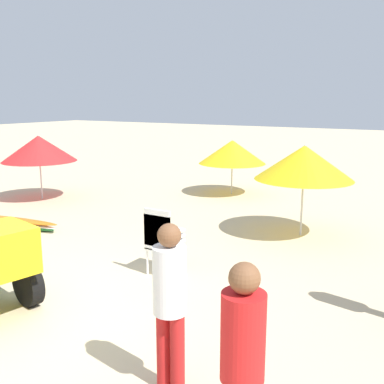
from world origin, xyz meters
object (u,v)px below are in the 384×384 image
lifeguard_near_left (242,359)px  beach_umbrella_far (39,148)px  beach_umbrella_mid (304,162)px  surfboard_pile (16,222)px  beach_umbrella_left (232,152)px  stacked_plastic_chairs (162,236)px  lifeguard_near_center (170,297)px

lifeguard_near_left → beach_umbrella_far: 10.61m
beach_umbrella_mid → surfboard_pile: bearing=-154.1°
surfboard_pile → beach_umbrella_far: 3.20m
beach_umbrella_left → lifeguard_near_left: bearing=-63.5°
stacked_plastic_chairs → lifeguard_near_left: 4.05m
stacked_plastic_chairs → beach_umbrella_mid: bearing=69.0°
beach_umbrella_left → beach_umbrella_far: bearing=-141.7°
lifeguard_near_left → beach_umbrella_mid: (-1.51, 6.20, 0.55)m
lifeguard_near_left → beach_umbrella_mid: bearing=103.7°
stacked_plastic_chairs → beach_umbrella_left: beach_umbrella_left is taller
surfboard_pile → beach_umbrella_mid: (5.55, 2.70, 1.41)m
lifeguard_near_left → beach_umbrella_left: size_ratio=0.86×
lifeguard_near_left → beach_umbrella_far: (-8.89, 5.77, 0.46)m
beach_umbrella_far → beach_umbrella_left: bearing=38.3°
stacked_plastic_chairs → lifeguard_near_left: bearing=-46.8°
lifeguard_near_left → beach_umbrella_left: (-4.58, 9.18, 0.28)m
surfboard_pile → beach_umbrella_far: bearing=128.7°
stacked_plastic_chairs → beach_umbrella_far: (-6.13, 2.83, 0.79)m
beach_umbrella_far → beach_umbrella_mid: bearing=3.3°
surfboard_pile → beach_umbrella_far: size_ratio=1.23×
surfboard_pile → beach_umbrella_mid: bearing=25.9°
lifeguard_near_center → beach_umbrella_left: bearing=112.5°
surfboard_pile → lifeguard_near_center: lifeguard_near_center is taller
surfboard_pile → lifeguard_near_center: 6.77m
beach_umbrella_mid → beach_umbrella_left: bearing=135.8°
lifeguard_near_center → stacked_plastic_chairs: bearing=126.6°
beach_umbrella_left → beach_umbrella_far: (-4.31, -3.41, 0.17)m
beach_umbrella_far → surfboard_pile: bearing=-51.3°
lifeguard_near_left → surfboard_pile: bearing=153.7°
lifeguard_near_center → beach_umbrella_mid: size_ratio=0.84×
lifeguard_near_center → beach_umbrella_far: size_ratio=0.82×
surfboard_pile → lifeguard_near_center: bearing=-25.7°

